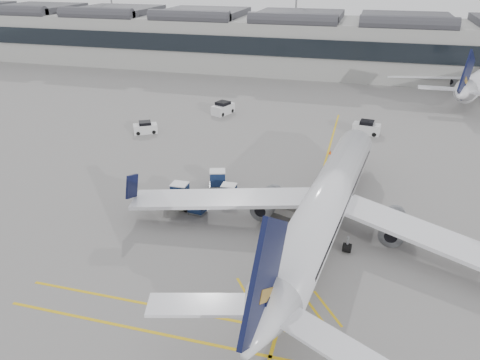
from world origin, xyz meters
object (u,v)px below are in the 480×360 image
(pushback_tug, at_px, (180,201))
(ramp_agent_b, at_px, (279,195))
(airliner_main, at_px, (325,205))
(ramp_agent_a, at_px, (268,199))
(baggage_cart_a, at_px, (229,191))
(belt_loader, at_px, (286,206))

(pushback_tug, bearing_deg, ramp_agent_b, 21.15)
(airliner_main, bearing_deg, ramp_agent_b, 141.46)
(ramp_agent_a, height_order, ramp_agent_b, ramp_agent_b)
(ramp_agent_a, bearing_deg, baggage_cart_a, 128.33)
(ramp_agent_a, xyz_separation_m, ramp_agent_b, (0.92, 1.11, 0.03))
(baggage_cart_a, distance_m, ramp_agent_b, 5.18)
(airliner_main, height_order, belt_loader, airliner_main)
(airliner_main, relative_size, ramp_agent_b, 22.50)
(belt_loader, relative_size, ramp_agent_a, 3.13)
(ramp_agent_b, xyz_separation_m, pushback_tug, (-9.39, -3.53, -0.20))
(airliner_main, bearing_deg, pushback_tug, -179.31)
(baggage_cart_a, height_order, pushback_tug, baggage_cart_a)
(airliner_main, xyz_separation_m, ramp_agent_b, (-5.01, 5.06, -2.22))
(ramp_agent_b, bearing_deg, ramp_agent_a, 10.90)
(belt_loader, bearing_deg, airliner_main, -20.48)
(belt_loader, xyz_separation_m, pushback_tug, (-10.45, -1.87, 0.06))
(belt_loader, bearing_deg, ramp_agent_b, 142.64)
(belt_loader, height_order, ramp_agent_a, belt_loader)
(belt_loader, relative_size, baggage_cart_a, 3.22)
(baggage_cart_a, height_order, ramp_agent_a, ramp_agent_a)
(ramp_agent_a, height_order, pushback_tug, ramp_agent_a)
(baggage_cart_a, xyz_separation_m, pushback_tug, (-4.25, -2.99, -0.21))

